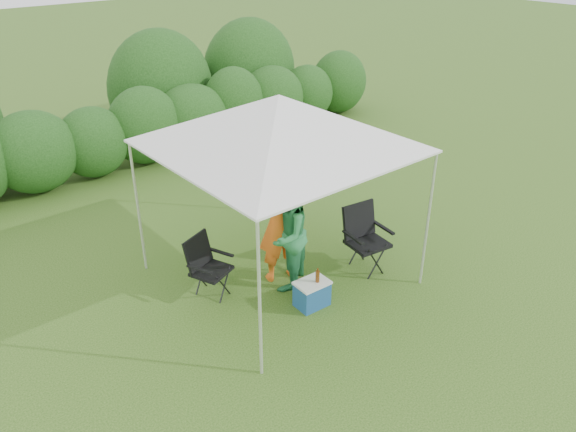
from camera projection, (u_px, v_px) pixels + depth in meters
ground at (301, 290)px, 8.30m from camera, size 70.00×70.00×0.00m
hedge at (121, 132)px, 12.04m from camera, size 14.68×1.53×1.80m
canopy at (279, 122)px, 7.50m from camera, size 3.10×3.10×2.83m
chair_right at (364, 234)px, 8.61m from camera, size 0.70×0.65×1.03m
chair_left at (206, 263)px, 8.01m from camera, size 0.68×0.66×0.91m
man at (279, 225)px, 8.17m from camera, size 0.77×0.62×1.84m
woman at (285, 234)px, 8.04m from camera, size 1.06×1.01×1.72m
cooler at (312, 293)px, 7.88m from camera, size 0.49×0.36×0.39m
bottle at (318, 275)px, 7.75m from camera, size 0.06×0.06×0.22m
lawn_toy at (349, 154)px, 12.84m from camera, size 0.55×0.46×0.27m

